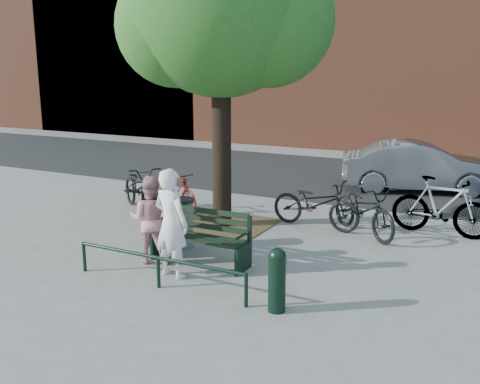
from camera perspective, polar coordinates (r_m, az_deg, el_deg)
The scene contains 16 objects.
ground at distance 9.34m, azimuth -4.28°, elevation -7.57°, with size 90.00×90.00×0.00m, color gray.
dirt_pit at distance 11.62m, azimuth -2.77°, elevation -3.38°, with size 2.40×2.00×0.02m, color brown.
road at distance 16.90m, azimuth 11.05°, elevation 1.52°, with size 40.00×7.00×0.01m, color black.
park_bench at distance 9.25m, azimuth -4.07°, elevation -4.64°, with size 1.74×0.54×0.97m.
guard_railing at distance 8.28m, azimuth -8.73°, elevation -7.45°, with size 3.06×0.06×0.51m.
street_tree at distance 11.09m, azimuth -1.83°, elevation 18.87°, with size 4.20×3.80×6.50m.
person_left at distance 8.56m, azimuth -7.36°, elevation -3.32°, with size 0.65×0.42×1.77m, color white.
person_right at distance 9.29m, azimuth -9.50°, elevation -2.89°, with size 0.74×0.58×1.53m, color tan.
bollard at distance 7.40m, azimuth 3.97°, elevation -9.11°, with size 0.25×0.25×0.91m.
litter_bin at distance 10.06m, azimuth -6.17°, elevation -3.27°, with size 0.46×0.46×0.93m.
bicycle_a at distance 12.79m, azimuth -10.75°, elevation 0.42°, with size 0.73×2.11×1.11m, color black.
bicycle_b at distance 12.57m, azimuth -6.78°, elevation 0.09°, with size 0.47×1.66×1.00m, color #520F0B.
bicycle_c at distance 11.35m, azimuth 8.07°, elevation -1.23°, with size 0.69×1.98×1.04m, color black.
bicycle_d at distance 11.44m, azimuth 20.72°, elevation -1.45°, with size 0.56×1.98×1.19m, color gray.
bicycle_e at distance 11.04m, azimuth 13.08°, elevation -1.81°, with size 0.70×2.00×1.05m, color black.
parked_car at distance 15.39m, azimuth 18.60°, elevation 2.56°, with size 1.45×4.16×1.37m, color slate.
Camera 1 is at (4.65, -7.43, 3.25)m, focal length 40.00 mm.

